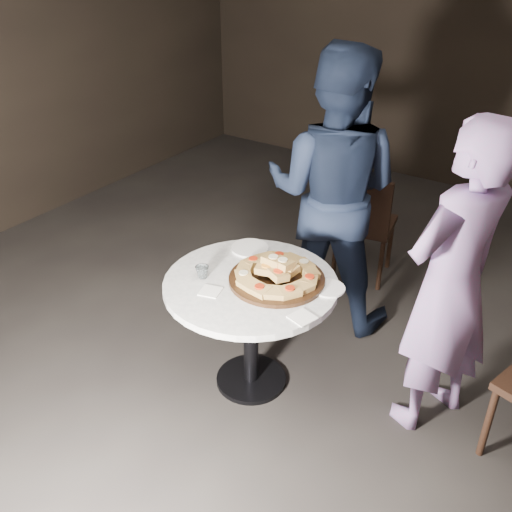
% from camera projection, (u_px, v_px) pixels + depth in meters
% --- Properties ---
extents(floor, '(7.00, 7.00, 0.00)m').
position_uv_depth(floor, '(276.00, 386.00, 3.30)').
color(floor, black).
rests_on(floor, ground).
extents(table, '(1.18, 1.18, 0.69)m').
position_uv_depth(table, '(251.00, 301.00, 3.06)').
color(table, black).
rests_on(table, ground).
extents(serving_board, '(0.58, 0.58, 0.02)m').
position_uv_depth(serving_board, '(277.00, 279.00, 2.99)').
color(serving_board, black).
rests_on(serving_board, table).
extents(focaccia_pile, '(0.46, 0.45, 0.12)m').
position_uv_depth(focaccia_pile, '(278.00, 272.00, 2.97)').
color(focaccia_pile, '#A67E40').
rests_on(focaccia_pile, serving_board).
extents(plate_left, '(0.28, 0.28, 0.01)m').
position_uv_depth(plate_left, '(250.00, 248.00, 3.28)').
color(plate_left, white).
rests_on(plate_left, table).
extents(plate_right, '(0.22, 0.22, 0.01)m').
position_uv_depth(plate_right, '(328.00, 288.00, 2.93)').
color(plate_right, white).
rests_on(plate_right, table).
extents(water_glass, '(0.09, 0.09, 0.07)m').
position_uv_depth(water_glass, '(202.00, 272.00, 3.01)').
color(water_glass, silver).
rests_on(water_glass, table).
extents(napkin_near, '(0.13, 0.13, 0.01)m').
position_uv_depth(napkin_near, '(210.00, 291.00, 2.91)').
color(napkin_near, white).
rests_on(napkin_near, table).
extents(napkin_far, '(0.14, 0.14, 0.01)m').
position_uv_depth(napkin_far, '(302.00, 317.00, 2.71)').
color(napkin_far, white).
rests_on(napkin_far, table).
extents(chair_far, '(0.47, 0.48, 0.85)m').
position_uv_depth(chair_far, '(364.00, 221.00, 4.05)').
color(chair_far, black).
rests_on(chair_far, ground).
extents(diner_navy, '(0.99, 0.84, 1.78)m').
position_uv_depth(diner_navy, '(332.00, 192.00, 3.50)').
color(diner_navy, black).
rests_on(diner_navy, ground).
extents(diner_teal, '(0.61, 0.71, 1.66)m').
position_uv_depth(diner_teal, '(451.00, 285.00, 2.71)').
color(diner_teal, slate).
rests_on(diner_teal, ground).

